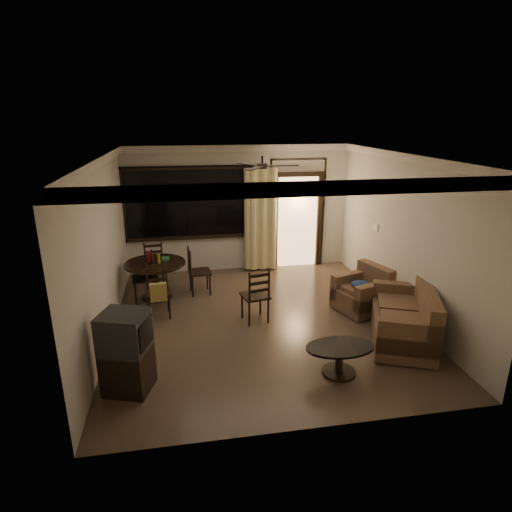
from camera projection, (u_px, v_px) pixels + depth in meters
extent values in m
plane|color=#7F6651|center=(262.00, 321.00, 7.43)|extent=(5.50, 5.50, 0.00)
plane|color=beige|center=(239.00, 209.00, 9.56)|extent=(5.00, 0.00, 5.00)
plane|color=beige|center=(311.00, 318.00, 4.42)|extent=(5.00, 0.00, 5.00)
plane|color=beige|center=(103.00, 251.00, 6.58)|extent=(0.00, 5.50, 5.50)
plane|color=beige|center=(403.00, 236.00, 7.40)|extent=(0.00, 5.50, 5.50)
plane|color=white|center=(262.00, 156.00, 6.55)|extent=(5.50, 5.50, 0.00)
cube|color=black|center=(189.00, 203.00, 9.30)|extent=(2.70, 0.04, 1.45)
cylinder|color=black|center=(192.00, 166.00, 8.98)|extent=(3.20, 0.03, 0.03)
cube|color=#FFC684|center=(297.00, 222.00, 9.85)|extent=(0.91, 0.03, 2.08)
cube|color=white|center=(376.00, 227.00, 8.41)|extent=(0.02, 0.18, 0.12)
cylinder|color=black|center=(262.00, 160.00, 6.57)|extent=(0.03, 0.03, 0.12)
cylinder|color=black|center=(262.00, 166.00, 6.60)|extent=(0.16, 0.16, 0.08)
cylinder|color=black|center=(155.00, 264.00, 8.16)|extent=(1.16, 1.16, 0.04)
cylinder|color=black|center=(156.00, 280.00, 8.27)|extent=(0.12, 0.12, 0.67)
cylinder|color=black|center=(157.00, 297.00, 8.37)|extent=(0.58, 0.58, 0.03)
cylinder|color=maroon|center=(149.00, 257.00, 8.14)|extent=(0.06, 0.06, 0.22)
cylinder|color=#AF7E12|center=(159.00, 259.00, 8.10)|extent=(0.06, 0.06, 0.18)
cube|color=#278241|center=(166.00, 259.00, 8.30)|extent=(0.14, 0.10, 0.05)
cube|color=black|center=(144.00, 278.00, 8.13)|extent=(0.46, 0.46, 0.04)
cube|color=black|center=(200.00, 272.00, 8.45)|extent=(0.46, 0.46, 0.04)
cube|color=black|center=(158.00, 293.00, 7.46)|extent=(0.46, 0.46, 0.04)
cube|color=#A59446|center=(158.00, 292.00, 7.22)|extent=(0.29, 0.11, 0.32)
cube|color=black|center=(154.00, 263.00, 8.97)|extent=(0.46, 0.46, 0.04)
cube|color=black|center=(128.00, 370.00, 5.48)|extent=(0.69, 0.66, 0.57)
cube|color=black|center=(124.00, 332.00, 5.32)|extent=(0.69, 0.66, 0.51)
cube|color=black|center=(146.00, 334.00, 5.28)|extent=(0.14, 0.39, 0.35)
cube|color=#3F241D|center=(402.00, 327.00, 6.72)|extent=(1.42, 1.84, 0.41)
cube|color=#3F241D|center=(427.00, 309.00, 6.55)|extent=(0.81, 1.59, 0.66)
cube|color=#3F241D|center=(409.00, 338.00, 5.99)|extent=(0.87, 0.50, 0.51)
cube|color=#3F241D|center=(398.00, 297.00, 7.33)|extent=(0.87, 0.50, 0.51)
cube|color=#3F241D|center=(400.00, 313.00, 6.66)|extent=(1.11, 1.56, 0.12)
cube|color=#3F241D|center=(361.00, 300.00, 7.76)|extent=(1.01, 1.01, 0.38)
cube|color=#3F241D|center=(375.00, 281.00, 7.80)|extent=(0.43, 0.82, 0.61)
cube|color=#3F241D|center=(374.00, 296.00, 7.44)|extent=(0.81, 0.42, 0.47)
cube|color=#3F241D|center=(350.00, 284.00, 7.96)|extent=(0.81, 0.42, 0.47)
cube|color=#3F241D|center=(360.00, 289.00, 7.67)|extent=(0.73, 0.76, 0.11)
ellipsoid|color=navy|center=(360.00, 284.00, 7.64)|extent=(0.34, 0.28, 0.10)
ellipsoid|color=black|center=(340.00, 347.00, 5.79)|extent=(0.96, 0.57, 0.03)
cylinder|color=black|center=(339.00, 360.00, 5.85)|extent=(0.11, 0.11, 0.38)
cylinder|color=black|center=(339.00, 372.00, 5.91)|extent=(0.47, 0.47, 0.03)
cube|color=black|center=(255.00, 296.00, 7.31)|extent=(0.51, 0.51, 0.04)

